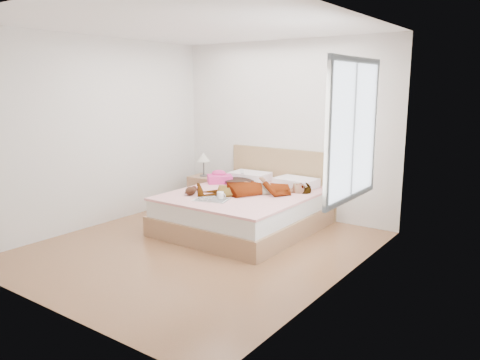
{
  "coord_description": "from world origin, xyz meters",
  "views": [
    {
      "loc": [
        3.56,
        -4.13,
        1.93
      ],
      "look_at": [
        0.0,
        0.85,
        0.7
      ],
      "focal_mm": 35.0,
      "sensor_mm": 36.0,
      "label": 1
    }
  ],
  "objects_px": {
    "phone": "(242,172)",
    "magazine": "(211,199)",
    "coffee_mug": "(221,196)",
    "plush_toy": "(191,190)",
    "woman": "(255,186)",
    "towel": "(220,178)",
    "nightstand": "(204,189)",
    "bed": "(248,208)"
  },
  "relations": [
    {
      "from": "nightstand",
      "to": "plush_toy",
      "type": "bearing_deg",
      "value": -57.19
    },
    {
      "from": "towel",
      "to": "magazine",
      "type": "xyz_separation_m",
      "value": [
        0.59,
        -0.92,
        -0.07
      ]
    },
    {
      "from": "plush_toy",
      "to": "woman",
      "type": "bearing_deg",
      "value": 40.78
    },
    {
      "from": "towel",
      "to": "nightstand",
      "type": "height_order",
      "value": "nightstand"
    },
    {
      "from": "towel",
      "to": "plush_toy",
      "type": "distance_m",
      "value": 0.88
    },
    {
      "from": "bed",
      "to": "magazine",
      "type": "bearing_deg",
      "value": -97.96
    },
    {
      "from": "woman",
      "to": "nightstand",
      "type": "height_order",
      "value": "nightstand"
    },
    {
      "from": "coffee_mug",
      "to": "bed",
      "type": "bearing_deg",
      "value": 88.41
    },
    {
      "from": "coffee_mug",
      "to": "plush_toy",
      "type": "distance_m",
      "value": 0.48
    },
    {
      "from": "woman",
      "to": "phone",
      "type": "bearing_deg",
      "value": -170.52
    },
    {
      "from": "phone",
      "to": "magazine",
      "type": "xyz_separation_m",
      "value": [
        0.25,
        -1.02,
        -0.18
      ]
    },
    {
      "from": "nightstand",
      "to": "coffee_mug",
      "type": "bearing_deg",
      "value": -42.54
    },
    {
      "from": "plush_toy",
      "to": "nightstand",
      "type": "xyz_separation_m",
      "value": [
        -0.73,
        1.13,
        -0.27
      ]
    },
    {
      "from": "phone",
      "to": "nightstand",
      "type": "xyz_separation_m",
      "value": [
        -0.88,
        0.17,
        -0.4
      ]
    },
    {
      "from": "phone",
      "to": "towel",
      "type": "height_order",
      "value": "phone"
    },
    {
      "from": "magazine",
      "to": "coffee_mug",
      "type": "xyz_separation_m",
      "value": [
        0.08,
        0.09,
        0.04
      ]
    },
    {
      "from": "bed",
      "to": "towel",
      "type": "relative_size",
      "value": 4.61
    },
    {
      "from": "woman",
      "to": "nightstand",
      "type": "bearing_deg",
      "value": -154.36
    },
    {
      "from": "magazine",
      "to": "plush_toy",
      "type": "height_order",
      "value": "plush_toy"
    },
    {
      "from": "bed",
      "to": "towel",
      "type": "xyz_separation_m",
      "value": [
        -0.69,
        0.25,
        0.31
      ]
    },
    {
      "from": "woman",
      "to": "plush_toy",
      "type": "height_order",
      "value": "woman"
    },
    {
      "from": "bed",
      "to": "magazine",
      "type": "xyz_separation_m",
      "value": [
        -0.09,
        -0.68,
        0.24
      ]
    },
    {
      "from": "coffee_mug",
      "to": "magazine",
      "type": "bearing_deg",
      "value": -131.3
    },
    {
      "from": "towel",
      "to": "plush_toy",
      "type": "height_order",
      "value": "towel"
    },
    {
      "from": "woman",
      "to": "plush_toy",
      "type": "xyz_separation_m",
      "value": [
        -0.65,
        -0.56,
        -0.05
      ]
    },
    {
      "from": "bed",
      "to": "woman",
      "type": "bearing_deg",
      "value": -18.86
    },
    {
      "from": "magazine",
      "to": "phone",
      "type": "bearing_deg",
      "value": 103.69
    },
    {
      "from": "woman",
      "to": "towel",
      "type": "height_order",
      "value": "woman"
    },
    {
      "from": "woman",
      "to": "phone",
      "type": "relative_size",
      "value": 15.71
    },
    {
      "from": "woman",
      "to": "magazine",
      "type": "height_order",
      "value": "woman"
    },
    {
      "from": "towel",
      "to": "coffee_mug",
      "type": "height_order",
      "value": "towel"
    },
    {
      "from": "phone",
      "to": "towel",
      "type": "relative_size",
      "value": 0.22
    },
    {
      "from": "phone",
      "to": "magazine",
      "type": "bearing_deg",
      "value": -118.17
    },
    {
      "from": "magazine",
      "to": "bed",
      "type": "bearing_deg",
      "value": 82.04
    },
    {
      "from": "phone",
      "to": "magazine",
      "type": "height_order",
      "value": "phone"
    },
    {
      "from": "phone",
      "to": "nightstand",
      "type": "relative_size",
      "value": 0.11
    },
    {
      "from": "coffee_mug",
      "to": "plush_toy",
      "type": "bearing_deg",
      "value": -177.12
    },
    {
      "from": "phone",
      "to": "coffee_mug",
      "type": "xyz_separation_m",
      "value": [
        0.33,
        -0.94,
        -0.14
      ]
    },
    {
      "from": "phone",
      "to": "plush_toy",
      "type": "relative_size",
      "value": 0.47
    },
    {
      "from": "woman",
      "to": "bed",
      "type": "xyz_separation_m",
      "value": [
        -0.16,
        0.05,
        -0.34
      ]
    },
    {
      "from": "woman",
      "to": "towel",
      "type": "relative_size",
      "value": 3.48
    },
    {
      "from": "bed",
      "to": "nightstand",
      "type": "xyz_separation_m",
      "value": [
        -1.22,
        0.52,
        0.02
      ]
    }
  ]
}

